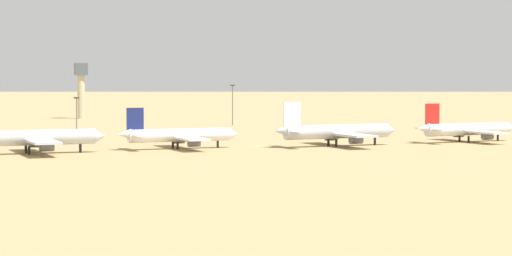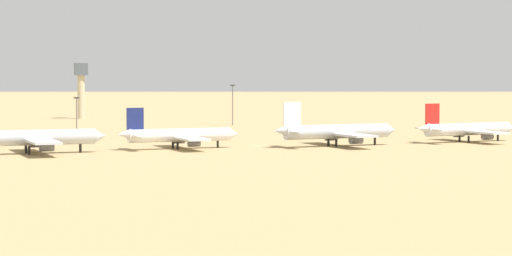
# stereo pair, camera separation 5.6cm
# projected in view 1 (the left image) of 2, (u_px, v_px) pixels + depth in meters

# --- Properties ---
(ground) EXTENTS (4000.00, 4000.00, 0.00)m
(ground) POSITION_uv_depth(u_px,v_px,m) (257.00, 146.00, 326.44)
(ground) COLOR tan
(ridge_east) EXTENTS (241.67, 169.38, 125.05)m
(ridge_east) POSITION_uv_depth(u_px,v_px,m) (247.00, 32.00, 1325.40)
(ridge_east) COLOR slate
(ridge_east) RESTS_ON ground
(ridge_far_east) EXTENTS (301.13, 285.03, 91.96)m
(ridge_far_east) POSITION_uv_depth(u_px,v_px,m) (388.00, 49.00, 1583.65)
(ridge_far_east) COLOR slate
(ridge_far_east) RESTS_ON ground
(parked_jet_yellow_2) EXTENTS (39.35, 32.95, 13.03)m
(parked_jet_yellow_2) POSITION_uv_depth(u_px,v_px,m) (32.00, 138.00, 296.15)
(parked_jet_yellow_2) COLOR silver
(parked_jet_yellow_2) RESTS_ON ground
(parked_jet_navy_3) EXTENTS (35.21, 29.51, 11.65)m
(parked_jet_navy_3) POSITION_uv_depth(u_px,v_px,m) (179.00, 135.00, 313.94)
(parked_jet_navy_3) COLOR white
(parked_jet_navy_3) RESTS_ON ground
(parked_jet_white_4) EXTENTS (39.20, 32.96, 12.95)m
(parked_jet_white_4) POSITION_uv_depth(u_px,v_px,m) (336.00, 132.00, 324.00)
(parked_jet_white_4) COLOR silver
(parked_jet_white_4) RESTS_ON ground
(parked_jet_red_5) EXTENTS (36.04, 30.51, 11.90)m
(parked_jet_red_5) POSITION_uv_depth(u_px,v_px,m) (467.00, 129.00, 341.99)
(parked_jet_red_5) COLOR silver
(parked_jet_red_5) RESTS_ON ground
(control_tower) EXTENTS (5.20, 5.20, 24.30)m
(control_tower) POSITION_uv_depth(u_px,v_px,m) (81.00, 85.00, 493.44)
(control_tower) COLOR #C6B793
(control_tower) RESTS_ON ground
(light_pole_west) EXTENTS (1.80, 0.50, 15.80)m
(light_pole_west) POSITION_uv_depth(u_px,v_px,m) (233.00, 102.00, 437.21)
(light_pole_west) COLOR #59595E
(light_pole_west) RESTS_ON ground
(light_pole_east) EXTENTS (1.80, 0.50, 12.94)m
(light_pole_east) POSITION_uv_depth(u_px,v_px,m) (77.00, 113.00, 368.60)
(light_pole_east) COLOR #59595E
(light_pole_east) RESTS_ON ground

